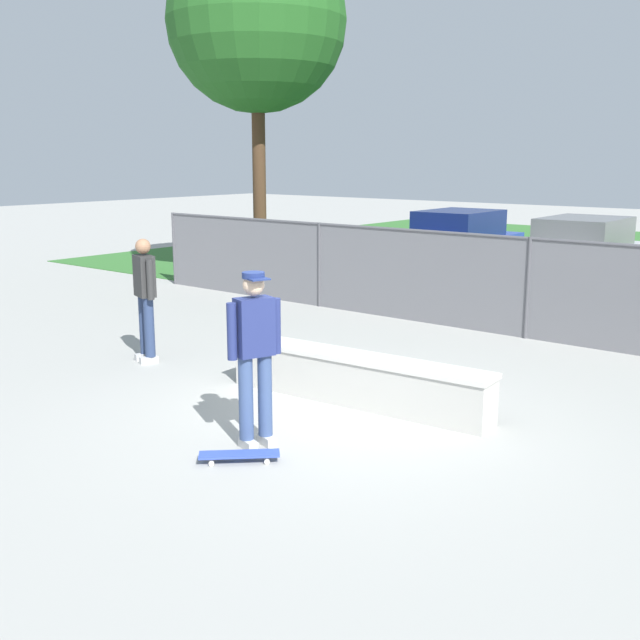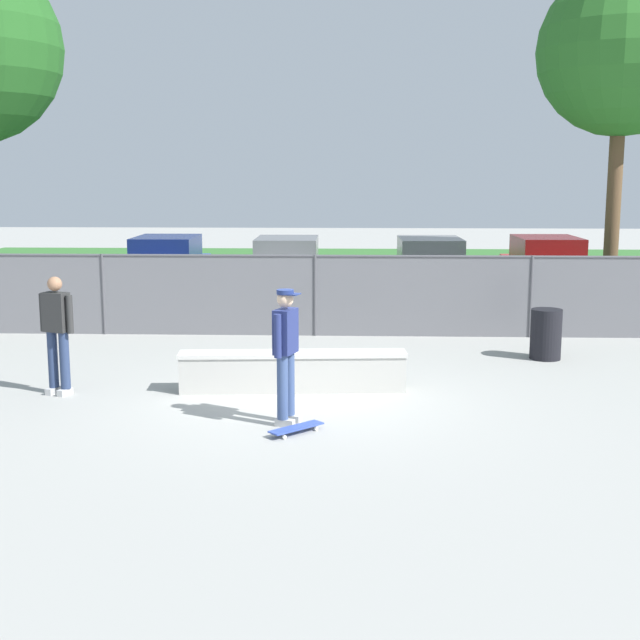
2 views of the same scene
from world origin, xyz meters
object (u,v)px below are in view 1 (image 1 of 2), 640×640
Objects in this scene: skateboarder at (255,351)px; skateboard at (239,455)px; car_silver at (580,255)px; concrete_ledge at (356,379)px; tree_near_left at (257,21)px; bystander at (145,294)px; car_blue at (456,244)px.

skateboarder reaches higher than skateboard.
skateboarder is 0.44× the size of car_silver.
concrete_ledge is 2.24m from skateboard.
concrete_ledge is at bearing -39.93° from tree_near_left.
concrete_ledge is at bearing 91.13° from skateboarder.
skateboard is (0.16, -0.42, -0.96)m from skateboarder.
bystander is at bearing -174.34° from concrete_ledge.
concrete_ledge is 11.54m from tree_near_left.
bystander is (-3.76, 1.87, 0.94)m from skateboard.
skateboarder is 1.06m from skateboard.
skateboard is at bearing -70.29° from car_blue.
bystander is at bearing -105.58° from car_silver.
tree_near_left is (-7.68, 6.43, 5.74)m from concrete_ledge.
concrete_ledge is 0.84× the size of car_blue.
concrete_ledge is at bearing 95.16° from skateboard.
tree_near_left is at bearing 140.07° from concrete_ledge.
skateboard is (0.20, -2.22, -0.24)m from concrete_ledge.
concrete_ledge is at bearing 5.66° from bystander.
tree_near_left is 9.40m from bystander.
car_blue is at bearing 174.84° from car_silver.
car_blue is 10.15m from bystander.
skateboarder is 0.22× the size of tree_near_left.
skateboarder is 12.30m from car_blue.
tree_near_left is at bearing 133.15° from skateboarder.
skateboard is at bearing -26.37° from bystander.
bystander is (-3.56, -0.35, 0.70)m from concrete_ledge.
skateboarder is at bearing -88.87° from concrete_ledge.
bystander is at bearing 158.07° from skateboarder.
skateboarder is 2.57× the size of skateboard.
bystander is at bearing 153.63° from skateboard.
concrete_ledge is 0.43× the size of tree_near_left.
skateboarder reaches higher than concrete_ledge.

